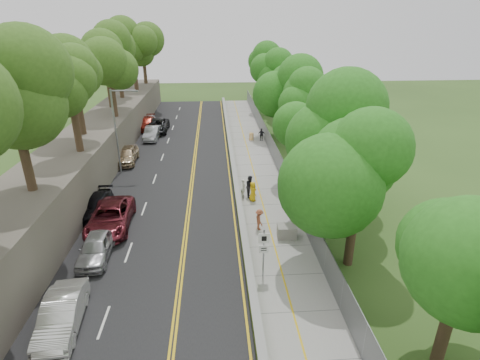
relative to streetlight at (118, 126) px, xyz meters
The scene contains 26 objects.
ground 18.08m from the streetlight, 53.23° to the right, with size 140.00×140.00×0.00m, color #33511E.
road 6.93m from the streetlight, 11.17° to the left, with size 11.20×66.00×0.04m, color black.
sidewalk 13.84m from the streetlight, ahead, with size 4.20×66.00×0.05m, color gray.
jersey_barrier 11.60m from the streetlight, ahead, with size 0.42×66.00×0.60m, color #97DE1F.
rock_embankment 4.15m from the streetlight, 161.78° to the left, with size 5.00×66.00×4.00m, color #595147.
chainlink_fence 15.58m from the streetlight, ahead, with size 0.04×66.00×2.00m, color slate.
trees_embankment 6.46m from the streetlight, 158.49° to the left, with size 6.40×66.00×13.00m, color #437221, non-canonical shape.
trees_fenceside 17.65m from the streetlight, ahead, with size 7.00×66.00×14.00m, color #308420, non-canonical shape.
streetlight is the anchor object (origin of this frame).
signpost 20.72m from the streetlight, 55.92° to the right, with size 0.62×0.09×3.10m.
construction_barrel 16.99m from the streetlight, 35.21° to the left, with size 0.54×0.54×0.89m, color #FF9000.
concrete_block 19.25m from the streetlight, 43.37° to the right, with size 1.28×0.96×0.86m, color slate.
car_0 15.01m from the streetlight, 84.21° to the right, with size 1.76×4.37×1.49m, color #B0AFB4.
car_1 20.60m from the streetlight, 85.86° to the right, with size 1.63×4.67×1.54m, color white.
car_2 11.50m from the streetlight, 82.33° to the right, with size 2.76×5.99×1.66m, color maroon.
car_3 9.39m from the streetlight, 90.92° to the right, with size 1.93×4.75×1.38m, color black.
car_4 4.63m from the streetlight, 92.96° to the left, with size 1.94×4.82×1.64m, color tan.
car_5 11.57m from the streetlight, 83.39° to the left, with size 1.62×4.64×1.53m, color #A9AAB1.
car_6 14.71m from the streetlight, 84.10° to the left, with size 2.68×5.81×1.62m, color black.
car_7 16.11m from the streetlight, 90.50° to the left, with size 2.15×5.30×1.54m, color maroon.
car_8 17.50m from the streetlight, 90.46° to the left, with size 1.74×4.32×1.47m, color white.
painter_0 14.42m from the streetlight, 31.18° to the right, with size 0.81×0.52×1.65m, color gold.
painter_1 13.44m from the streetlight, 29.60° to the right, with size 0.57×0.38×1.57m, color silver.
painter_2 13.90m from the streetlight, 28.65° to the right, with size 0.91×0.71×1.87m, color black.
painter_3 17.17m from the streetlight, 44.63° to the right, with size 0.99×0.57×1.54m, color #984C2F.
person_far 17.71m from the streetlight, 32.04° to the left, with size 0.90×0.37×1.53m, color black.
Camera 1 is at (-1.52, -20.54, 13.69)m, focal length 28.00 mm.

